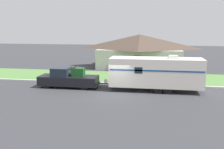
# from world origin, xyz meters

# --- Properties ---
(ground_plane) EXTENTS (120.00, 120.00, 0.00)m
(ground_plane) POSITION_xyz_m (0.00, 0.00, 0.00)
(ground_plane) COLOR #38383D
(curb_strip) EXTENTS (80.00, 0.30, 0.14)m
(curb_strip) POSITION_xyz_m (0.00, 3.75, 0.07)
(curb_strip) COLOR beige
(curb_strip) RESTS_ON ground_plane
(lawn_strip) EXTENTS (80.00, 7.00, 0.03)m
(lawn_strip) POSITION_xyz_m (0.00, 7.40, 0.01)
(lawn_strip) COLOR #568442
(lawn_strip) RESTS_ON ground_plane
(house_across_street) EXTENTS (12.55, 7.36, 4.77)m
(house_across_street) POSITION_xyz_m (1.29, 15.19, 2.47)
(house_across_street) COLOR #B2B2A8
(house_across_street) RESTS_ON ground_plane
(pickup_truck) EXTENTS (5.83, 2.02, 2.05)m
(pickup_truck) POSITION_xyz_m (-4.91, 1.73, 0.86)
(pickup_truck) COLOR black
(pickup_truck) RESTS_ON ground_plane
(travel_trailer) EXTENTS (9.45, 2.42, 3.33)m
(travel_trailer) POSITION_xyz_m (3.52, 1.73, 1.74)
(travel_trailer) COLOR black
(travel_trailer) RESTS_ON ground_plane
(mailbox) EXTENTS (0.48, 0.20, 1.42)m
(mailbox) POSITION_xyz_m (-0.51, 4.65, 1.08)
(mailbox) COLOR brown
(mailbox) RESTS_ON ground_plane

